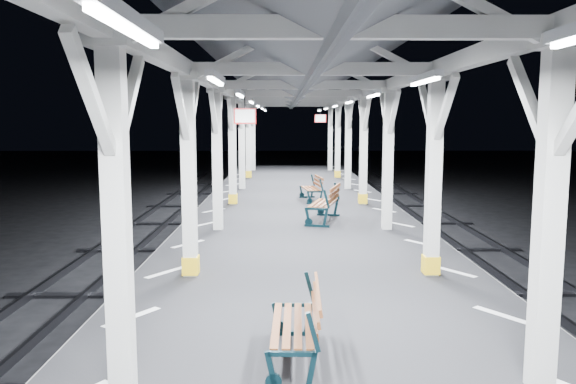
{
  "coord_description": "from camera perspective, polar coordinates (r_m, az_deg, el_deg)",
  "views": [
    {
      "loc": [
        -0.47,
        -7.1,
        3.56
      ],
      "look_at": [
        -0.37,
        3.59,
        2.2
      ],
      "focal_mm": 35.0,
      "sensor_mm": 36.0,
      "label": 1
    }
  ],
  "objects": [
    {
      "name": "bench_near",
      "position": [
        6.14,
        1.33,
        -13.1
      ],
      "size": [
        0.59,
        1.49,
        0.8
      ],
      "rotation": [
        0.0,
        0.0,
        -0.03
      ],
      "color": "black",
      "rests_on": "platform"
    },
    {
      "name": "hazard_stripes_right",
      "position": [
        8.09,
        21.09,
        -11.66
      ],
      "size": [
        1.0,
        48.0,
        0.01
      ],
      "primitive_type": "cube",
      "color": "silver",
      "rests_on": "platform"
    },
    {
      "name": "platform",
      "position": [
        7.75,
        3.1,
        -16.02
      ],
      "size": [
        6.0,
        50.0,
        1.0
      ],
      "primitive_type": "cube",
      "color": "black",
      "rests_on": "ground"
    },
    {
      "name": "bench_far",
      "position": [
        18.05,
        2.61,
        0.44
      ],
      "size": [
        0.74,
        1.52,
        0.79
      ],
      "rotation": [
        0.0,
        0.0,
        0.14
      ],
      "color": "black",
      "rests_on": "platform"
    },
    {
      "name": "hazard_stripes_left",
      "position": [
        7.8,
        -15.56,
        -12.15
      ],
      "size": [
        1.0,
        48.0,
        0.01
      ],
      "primitive_type": "cube",
      "color": "silver",
      "rests_on": "platform"
    },
    {
      "name": "bench_mid",
      "position": [
        14.34,
        3.98,
        -1.05
      ],
      "size": [
        1.03,
        1.81,
        0.93
      ],
      "rotation": [
        0.0,
        0.0,
        -0.25
      ],
      "color": "black",
      "rests_on": "platform"
    },
    {
      "name": "canopy",
      "position": [
        7.17,
        3.34,
        15.23
      ],
      "size": [
        5.4,
        49.0,
        4.65
      ],
      "color": "beige",
      "rests_on": "platform"
    }
  ]
}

